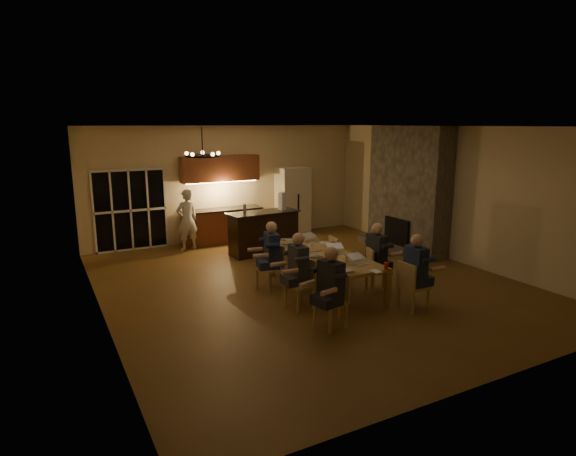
# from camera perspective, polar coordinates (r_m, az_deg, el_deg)

# --- Properties ---
(floor) EXTENTS (9.00, 9.00, 0.00)m
(floor) POSITION_cam_1_polar(r_m,az_deg,el_deg) (10.10, 2.31, -6.53)
(floor) COLOR brown
(floor) RESTS_ON ground
(back_wall) EXTENTS (8.00, 0.04, 3.20)m
(back_wall) POSITION_cam_1_polar(r_m,az_deg,el_deg) (13.75, -7.19, 5.29)
(back_wall) COLOR beige
(back_wall) RESTS_ON ground
(left_wall) EXTENTS (0.04, 9.00, 3.20)m
(left_wall) POSITION_cam_1_polar(r_m,az_deg,el_deg) (8.45, -21.87, 0.09)
(left_wall) COLOR beige
(left_wall) RESTS_ON ground
(right_wall) EXTENTS (0.04, 9.00, 3.20)m
(right_wall) POSITION_cam_1_polar(r_m,az_deg,el_deg) (12.21, 18.95, 3.84)
(right_wall) COLOR beige
(right_wall) RESTS_ON ground
(ceiling) EXTENTS (8.00, 9.00, 0.04)m
(ceiling) POSITION_cam_1_polar(r_m,az_deg,el_deg) (9.55, 2.48, 12.07)
(ceiling) COLOR white
(ceiling) RESTS_ON back_wall
(french_doors) EXTENTS (1.86, 0.08, 2.10)m
(french_doors) POSITION_cam_1_polar(r_m,az_deg,el_deg) (13.08, -18.16, 1.97)
(french_doors) COLOR black
(french_doors) RESTS_ON ground
(fireplace) EXTENTS (0.58, 2.50, 3.20)m
(fireplace) POSITION_cam_1_polar(r_m,az_deg,el_deg) (12.83, 14.08, 4.52)
(fireplace) COLOR #6A6053
(fireplace) RESTS_ON ground
(kitchenette) EXTENTS (2.24, 0.68, 2.40)m
(kitchenette) POSITION_cam_1_polar(r_m,az_deg,el_deg) (13.40, -7.85, 3.36)
(kitchenette) COLOR brown
(kitchenette) RESTS_ON ground
(refrigerator) EXTENTS (0.90, 0.68, 2.00)m
(refrigerator) POSITION_cam_1_polar(r_m,az_deg,el_deg) (14.28, 0.56, 3.22)
(refrigerator) COLOR beige
(refrigerator) RESTS_ON ground
(dining_table) EXTENTS (1.10, 2.76, 0.75)m
(dining_table) POSITION_cam_1_polar(r_m,az_deg,el_deg) (9.57, 4.31, -5.27)
(dining_table) COLOR tan
(dining_table) RESTS_ON ground
(bar_island) EXTENTS (1.86, 0.81, 1.08)m
(bar_island) POSITION_cam_1_polar(r_m,az_deg,el_deg) (12.23, -2.91, -0.55)
(bar_island) COLOR black
(bar_island) RESTS_ON ground
(chair_left_near) EXTENTS (0.51, 0.51, 0.89)m
(chair_left_near) POSITION_cam_1_polar(r_m,az_deg,el_deg) (7.89, 5.10, -8.63)
(chair_left_near) COLOR tan
(chair_left_near) RESTS_ON ground
(chair_left_mid) EXTENTS (0.52, 0.52, 0.89)m
(chair_left_mid) POSITION_cam_1_polar(r_m,az_deg,el_deg) (8.64, 1.38, -6.69)
(chair_left_mid) COLOR tan
(chair_left_mid) RESTS_ON ground
(chair_left_far) EXTENTS (0.54, 0.54, 0.89)m
(chair_left_far) POSITION_cam_1_polar(r_m,az_deg,el_deg) (9.59, -2.17, -4.76)
(chair_left_far) COLOR tan
(chair_left_far) RESTS_ON ground
(chair_right_near) EXTENTS (0.46, 0.46, 0.89)m
(chair_right_near) POSITION_cam_1_polar(r_m,az_deg,el_deg) (8.86, 14.70, -6.64)
(chair_right_near) COLOR tan
(chair_right_near) RESTS_ON ground
(chair_right_mid) EXTENTS (0.56, 0.56, 0.89)m
(chair_right_mid) POSITION_cam_1_polar(r_m,az_deg,el_deg) (9.64, 10.69, -4.88)
(chair_right_mid) COLOR tan
(chair_right_mid) RESTS_ON ground
(chair_right_far) EXTENTS (0.50, 0.50, 0.89)m
(chair_right_far) POSITION_cam_1_polar(r_m,az_deg,el_deg) (10.45, 6.38, -3.38)
(chair_right_far) COLOR tan
(chair_right_far) RESTS_ON ground
(person_left_near) EXTENTS (0.71, 0.71, 1.38)m
(person_left_near) POSITION_cam_1_polar(r_m,az_deg,el_deg) (7.70, 5.08, -7.23)
(person_left_near) COLOR #202429
(person_left_near) RESTS_ON ground
(person_right_near) EXTENTS (0.62, 0.62, 1.38)m
(person_right_near) POSITION_cam_1_polar(r_m,az_deg,el_deg) (8.80, 14.85, -5.08)
(person_right_near) COLOR #1E274C
(person_right_near) RESTS_ON ground
(person_left_mid) EXTENTS (0.62, 0.62, 1.38)m
(person_left_mid) POSITION_cam_1_polar(r_m,az_deg,el_deg) (8.61, 1.21, -5.06)
(person_left_mid) COLOR #34383D
(person_left_mid) RESTS_ON ground
(person_right_mid) EXTENTS (0.61, 0.61, 1.38)m
(person_right_mid) POSITION_cam_1_polar(r_m,az_deg,el_deg) (9.57, 10.41, -3.47)
(person_right_mid) COLOR #202429
(person_right_mid) RESTS_ON ground
(person_left_far) EXTENTS (0.71, 0.71, 1.38)m
(person_left_far) POSITION_cam_1_polar(r_m,az_deg,el_deg) (9.55, -1.94, -3.31)
(person_left_far) COLOR #1E274C
(person_left_far) RESTS_ON ground
(standing_person) EXTENTS (0.64, 0.48, 1.61)m
(standing_person) POSITION_cam_1_polar(r_m,az_deg,el_deg) (12.77, -11.87, 0.97)
(standing_person) COLOR silver
(standing_person) RESTS_ON ground
(chandelier) EXTENTS (0.56, 0.56, 0.03)m
(chandelier) POSITION_cam_1_polar(r_m,az_deg,el_deg) (7.83, -10.08, 8.40)
(chandelier) COLOR black
(chandelier) RESTS_ON ceiling
(laptop_a) EXTENTS (0.35, 0.31, 0.23)m
(laptop_a) POSITION_cam_1_polar(r_m,az_deg,el_deg) (8.38, 6.59, -4.38)
(laptop_a) COLOR silver
(laptop_a) RESTS_ON dining_table
(laptop_b) EXTENTS (0.36, 0.33, 0.23)m
(laptop_b) POSITION_cam_1_polar(r_m,az_deg,el_deg) (8.84, 8.53, -3.56)
(laptop_b) COLOR silver
(laptop_b) RESTS_ON dining_table
(laptop_c) EXTENTS (0.37, 0.34, 0.23)m
(laptop_c) POSITION_cam_1_polar(r_m,az_deg,el_deg) (9.27, 2.96, -2.69)
(laptop_c) COLOR silver
(laptop_c) RESTS_ON dining_table
(laptop_d) EXTENTS (0.38, 0.35, 0.23)m
(laptop_d) POSITION_cam_1_polar(r_m,az_deg,el_deg) (9.50, 5.78, -2.36)
(laptop_d) COLOR silver
(laptop_d) RESTS_ON dining_table
(laptop_e) EXTENTS (0.41, 0.39, 0.23)m
(laptop_e) POSITION_cam_1_polar(r_m,az_deg,el_deg) (10.24, 0.01, -1.22)
(laptop_e) COLOR silver
(laptop_e) RESTS_ON dining_table
(laptop_f) EXTENTS (0.40, 0.37, 0.23)m
(laptop_f) POSITION_cam_1_polar(r_m,az_deg,el_deg) (10.40, 3.00, -1.02)
(laptop_f) COLOR silver
(laptop_f) RESTS_ON dining_table
(mug_front) EXTENTS (0.09, 0.09, 0.10)m
(mug_front) POSITION_cam_1_polar(r_m,az_deg,el_deg) (8.97, 5.60, -3.66)
(mug_front) COLOR silver
(mug_front) RESTS_ON dining_table
(mug_mid) EXTENTS (0.07, 0.07, 0.10)m
(mug_mid) POSITION_cam_1_polar(r_m,az_deg,el_deg) (10.00, 2.81, -1.94)
(mug_mid) COLOR silver
(mug_mid) RESTS_ON dining_table
(mug_back) EXTENTS (0.08, 0.08, 0.10)m
(mug_back) POSITION_cam_1_polar(r_m,az_deg,el_deg) (9.99, 0.44, -1.94)
(mug_back) COLOR silver
(mug_back) RESTS_ON dining_table
(redcup_near) EXTENTS (0.08, 0.08, 0.12)m
(redcup_near) POSITION_cam_1_polar(r_m,az_deg,el_deg) (8.64, 11.58, -4.41)
(redcup_near) COLOR #B61E0C
(redcup_near) RESTS_ON dining_table
(redcup_mid) EXTENTS (0.10, 0.10, 0.12)m
(redcup_mid) POSITION_cam_1_polar(r_m,az_deg,el_deg) (9.51, 0.79, -2.61)
(redcup_mid) COLOR #B61E0C
(redcup_mid) RESTS_ON dining_table
(can_silver) EXTENTS (0.06, 0.06, 0.12)m
(can_silver) POSITION_cam_1_polar(r_m,az_deg,el_deg) (8.96, 6.99, -3.65)
(can_silver) COLOR #B2B2B7
(can_silver) RESTS_ON dining_table
(can_cola) EXTENTS (0.06, 0.06, 0.12)m
(can_cola) POSITION_cam_1_polar(r_m,az_deg,el_deg) (10.52, -0.47, -1.14)
(can_cola) COLOR #3F0F0C
(can_cola) RESTS_ON dining_table
(can_right) EXTENTS (0.06, 0.06, 0.12)m
(can_right) POSITION_cam_1_polar(r_m,az_deg,el_deg) (9.98, 5.41, -1.94)
(can_right) COLOR #B2B2B7
(can_right) RESTS_ON dining_table
(plate_near) EXTENTS (0.23, 0.23, 0.02)m
(plate_near) POSITION_cam_1_polar(r_m,az_deg,el_deg) (9.18, 7.88, -3.61)
(plate_near) COLOR silver
(plate_near) RESTS_ON dining_table
(plate_left) EXTENTS (0.25, 0.25, 0.02)m
(plate_left) POSITION_cam_1_polar(r_m,az_deg,el_deg) (8.56, 5.96, -4.74)
(plate_left) COLOR silver
(plate_left) RESTS_ON dining_table
(plate_far) EXTENTS (0.24, 0.24, 0.02)m
(plate_far) POSITION_cam_1_polar(r_m,az_deg,el_deg) (10.28, 4.38, -1.80)
(plate_far) COLOR silver
(plate_far) RESTS_ON dining_table
(notepad) EXTENTS (0.15, 0.21, 0.01)m
(notepad) POSITION_cam_1_polar(r_m,az_deg,el_deg) (8.47, 10.38, -5.08)
(notepad) COLOR white
(notepad) RESTS_ON dining_table
(bar_bottle) EXTENTS (0.08, 0.08, 0.24)m
(bar_bottle) POSITION_cam_1_polar(r_m,az_deg,el_deg) (11.89, -5.15, 2.29)
(bar_bottle) COLOR #99999E
(bar_bottle) RESTS_ON bar_island
(bar_blender) EXTENTS (0.18, 0.18, 0.45)m
(bar_blender) POSITION_cam_1_polar(r_m,az_deg,el_deg) (12.35, -0.70, 3.21)
(bar_blender) COLOR silver
(bar_blender) RESTS_ON bar_island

